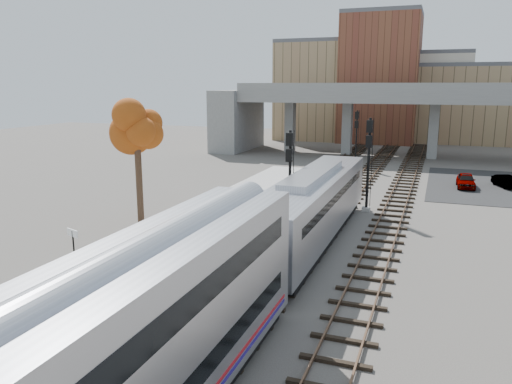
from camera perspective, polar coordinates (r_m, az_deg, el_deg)
The scene contains 15 objects.
ground at distance 25.61m, azimuth 1.17°, elevation -9.06°, with size 160.00×160.00×0.00m, color #47423D.
platform at distance 28.59m, azimuth -12.79°, elevation -6.70°, with size 4.50×60.00×0.35m, color #9E9E99.
yellow_strip at distance 27.59m, azimuth -9.47°, elevation -6.87°, with size 0.70×60.00×0.01m, color yellow.
tracks at distance 36.90m, azimuth 8.91°, elevation -2.42°, with size 10.70×95.00×0.25m.
overpass at distance 67.73m, azimuth 17.98°, elevation 8.65°, with size 54.00×12.00×9.50m.
buildings_far at distance 89.39m, azimuth 16.33°, elevation 10.79°, with size 43.00×21.00×20.60m.
parking_lot at distance 51.79m, azimuth 26.76°, elevation 0.56°, with size 14.00×18.00×0.04m, color black.
locomotive at distance 29.74m, azimuth 6.49°, elevation -1.52°, with size 3.02×19.05×4.10m.
signal_mast_near at distance 32.20m, azimuth 3.85°, elevation 1.06°, with size 0.60×0.64×6.45m.
signal_mast_mid at distance 37.56m, azimuth 12.69°, elevation 2.90°, with size 0.60×0.64×6.94m.
signal_mast_far at distance 58.06m, azimuth 11.37°, elevation 5.81°, with size 0.60×0.64×6.46m.
station_sign at distance 25.16m, azimuth -20.15°, elevation -5.46°, with size 0.86×0.35×2.27m.
tree at distance 33.93m, azimuth -13.51°, elevation 7.34°, with size 3.60×3.60×8.92m.
car_a at distance 49.44m, azimuth 22.85°, elevation 1.21°, with size 1.55×3.86×1.32m, color #99999E.
car_b at distance 51.17m, azimuth 26.62°, elevation 1.09°, with size 1.16×3.34×1.10m, color #99999E.
Camera 1 is at (7.76, -22.58, 9.27)m, focal length 35.00 mm.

